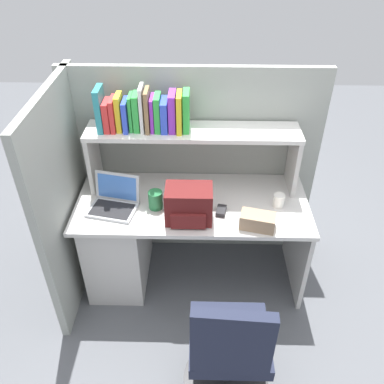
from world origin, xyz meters
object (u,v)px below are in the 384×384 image
computer_mouse (221,211)px  paper_cup (279,200)px  tissue_box (258,221)px  backpack (189,205)px  snack_canister (156,200)px  laptop (114,201)px  office_chair (229,353)px

computer_mouse → paper_cup: size_ratio=1.11×
tissue_box → computer_mouse: bearing=161.7°
computer_mouse → tissue_box: tissue_box is taller
backpack → computer_mouse: size_ratio=2.88×
computer_mouse → snack_canister: (-0.44, 0.05, 0.05)m
backpack → paper_cup: 0.63m
laptop → backpack: (0.50, -0.11, 0.06)m
tissue_box → office_chair: (-0.20, -0.68, -0.39)m
computer_mouse → snack_canister: bearing=-175.5°
snack_canister → office_chair: (0.47, -0.87, -0.40)m
laptop → computer_mouse: laptop is taller
computer_mouse → snack_canister: size_ratio=0.82×
laptop → snack_canister: bearing=1.1°
computer_mouse → office_chair: 0.89m
laptop → office_chair: 1.20m
backpack → office_chair: backpack is taller
paper_cup → office_chair: bearing=-111.9°
tissue_box → snack_canister: (-0.66, 0.19, 0.01)m
paper_cup → tissue_box: bearing=-127.0°
paper_cup → office_chair: 1.05m
paper_cup → backpack: bearing=-166.2°
backpack → paper_cup: size_ratio=3.20×
computer_mouse → tissue_box: (0.22, -0.14, 0.03)m
computer_mouse → tissue_box: bearing=-21.0°
backpack → computer_mouse: (0.21, 0.07, -0.10)m
office_chair → computer_mouse: bearing=-84.7°
paper_cup → tissue_box: (-0.17, -0.22, 0.00)m
backpack → tissue_box: (0.44, -0.07, -0.06)m
laptop → snack_canister: 0.28m
backpack → snack_canister: 0.26m
backpack → computer_mouse: 0.24m
backpack → tissue_box: size_ratio=1.36×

